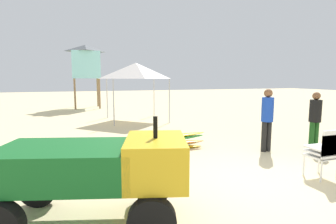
{
  "coord_description": "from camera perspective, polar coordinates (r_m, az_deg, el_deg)",
  "views": [
    {
      "loc": [
        -3.19,
        -4.1,
        2.01
      ],
      "look_at": [
        -0.46,
        3.77,
        0.95
      ],
      "focal_mm": 28.2,
      "sensor_mm": 36.0,
      "label": 1
    }
  ],
  "objects": [
    {
      "name": "ground",
      "position": [
        5.57,
        18.0,
        -14.27
      ],
      "size": [
        80.0,
        80.0,
        0.0
      ],
      "primitive_type": "plane",
      "color": "beige"
    },
    {
      "name": "utility_cart",
      "position": [
        3.82,
        -15.14,
        -11.68
      ],
      "size": [
        2.78,
        1.9,
        1.5
      ],
      "color": "#146023",
      "rests_on": "ground"
    },
    {
      "name": "stacked_plastic_chairs",
      "position": [
        6.16,
        30.91,
        -7.0
      ],
      "size": [
        0.48,
        0.48,
        1.02
      ],
      "color": "white",
      "rests_on": "ground"
    },
    {
      "name": "surfboard_pile",
      "position": [
        7.57,
        0.24,
        -6.58
      ],
      "size": [
        2.49,
        0.85,
        0.4
      ],
      "color": "yellow",
      "rests_on": "ground"
    },
    {
      "name": "lifeguard_near_left",
      "position": [
        8.53,
        29.19,
        -0.92
      ],
      "size": [
        0.32,
        0.32,
        1.63
      ],
      "color": "#194C19",
      "rests_on": "ground"
    },
    {
      "name": "lifeguard_near_center",
      "position": [
        7.72,
        20.66,
        -0.76
      ],
      "size": [
        0.32,
        0.32,
        1.73
      ],
      "color": "black",
      "rests_on": "ground"
    },
    {
      "name": "popup_canopy",
      "position": [
        12.78,
        -6.96,
        8.82
      ],
      "size": [
        2.55,
        2.55,
        2.76
      ],
      "color": "#B2B2B7",
      "rests_on": "ground"
    },
    {
      "name": "lifeguard_tower",
      "position": [
        19.07,
        -17.36,
        10.34
      ],
      "size": [
        1.98,
        1.98,
        4.27
      ],
      "color": "olive",
      "rests_on": "ground"
    }
  ]
}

